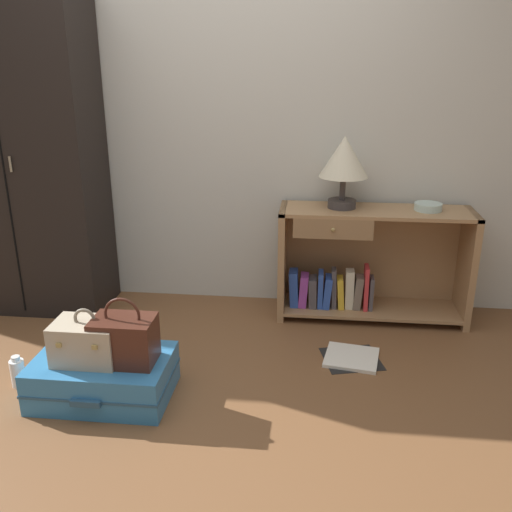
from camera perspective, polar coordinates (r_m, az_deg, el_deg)
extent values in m
plane|color=brown|center=(2.65, -8.67, -16.71)|extent=(9.00, 9.00, 0.00)
cube|color=beige|center=(3.62, -3.58, 15.42)|extent=(6.40, 0.10, 2.60)
cube|color=black|center=(3.78, -22.79, 9.32)|extent=(0.93, 0.45, 1.97)
cube|color=black|center=(3.58, -24.51, 8.60)|extent=(0.01, 0.01, 1.87)
cylinder|color=gray|center=(3.55, -23.87, 8.60)|extent=(0.01, 0.01, 0.09)
cube|color=#A37A51|center=(3.52, 2.75, -0.51)|extent=(0.04, 0.35, 0.70)
cube|color=#A37A51|center=(3.64, 20.75, -1.15)|extent=(0.04, 0.35, 0.70)
cube|color=#A37A51|center=(3.43, 12.29, 4.50)|extent=(1.17, 0.35, 0.02)
cube|color=#A37A51|center=(3.65, 11.57, -5.22)|extent=(1.09, 0.35, 0.02)
cube|color=#A37A51|center=(3.69, 11.68, 0.06)|extent=(1.09, 0.01, 0.68)
cube|color=#8F6B47|center=(3.28, 7.90, 2.76)|extent=(0.47, 0.02, 0.12)
sphere|color=#9E844C|center=(3.26, 7.90, 2.68)|extent=(0.02, 0.02, 0.02)
cube|color=#2D51B2|center=(3.56, 3.91, -3.27)|extent=(0.06, 0.12, 0.24)
cube|color=purple|center=(3.56, 4.89, -3.50)|extent=(0.06, 0.12, 0.21)
cube|color=#4C474C|center=(3.56, 5.84, -3.66)|extent=(0.05, 0.13, 0.19)
cube|color=#2D51B2|center=(3.56, 6.62, -3.38)|extent=(0.03, 0.12, 0.23)
cube|color=#2D51B2|center=(3.56, 7.32, -3.63)|extent=(0.06, 0.13, 0.21)
cube|color=#4C474C|center=(3.55, 7.99, -3.26)|extent=(0.04, 0.09, 0.26)
cube|color=gold|center=(3.57, 8.66, -3.70)|extent=(0.05, 0.11, 0.20)
cube|color=beige|center=(3.56, 9.55, -3.35)|extent=(0.06, 0.08, 0.25)
cube|color=#726659|center=(3.57, 10.40, -3.65)|extent=(0.06, 0.10, 0.22)
cube|color=red|center=(3.56, 11.20, -3.18)|extent=(0.03, 0.12, 0.28)
cube|color=#4C474C|center=(3.58, 11.69, -3.72)|extent=(0.03, 0.11, 0.21)
cylinder|color=#3D3838|center=(3.43, 8.78, 5.32)|extent=(0.17, 0.17, 0.05)
cylinder|color=#3D3838|center=(3.41, 8.86, 6.87)|extent=(0.04, 0.04, 0.14)
cone|color=beige|center=(3.37, 9.03, 10.04)|extent=(0.29, 0.29, 0.24)
cylinder|color=silver|center=(3.49, 17.22, 4.84)|extent=(0.16, 0.16, 0.04)
cube|color=teal|center=(2.86, -15.35, -11.87)|extent=(0.65, 0.42, 0.21)
cube|color=#285071|center=(2.86, -15.35, -11.87)|extent=(0.66, 0.43, 0.01)
cube|color=#285071|center=(2.69, -17.08, -14.26)|extent=(0.14, 0.02, 0.03)
cube|color=#B7A88E|center=(2.76, -16.92, -8.37)|extent=(0.30, 0.21, 0.20)
torus|color=gray|center=(2.71, -17.16, -6.17)|extent=(0.11, 0.02, 0.11)
cube|color=tan|center=(2.69, -19.56, -8.62)|extent=(0.02, 0.01, 0.02)
cube|color=tan|center=(2.62, -16.22, -8.97)|extent=(0.02, 0.01, 0.02)
cube|color=#472319|center=(2.70, -13.34, -8.41)|extent=(0.29, 0.20, 0.22)
torus|color=#472319|center=(2.64, -13.56, -5.90)|extent=(0.17, 0.01, 0.17)
cylinder|color=white|center=(3.09, -23.21, -10.98)|extent=(0.07, 0.07, 0.14)
cylinder|color=silver|center=(3.05, -23.42, -9.62)|extent=(0.04, 0.04, 0.02)
cube|color=white|center=(3.15, 9.76, -10.21)|extent=(0.32, 0.31, 0.02)
cube|color=black|center=(3.16, 9.75, -10.33)|extent=(0.36, 0.35, 0.01)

